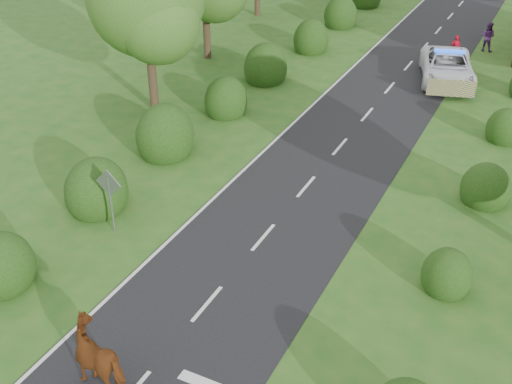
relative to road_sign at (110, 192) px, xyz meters
The scene contains 11 objects.
ground 5.63m from the road_sign, 21.80° to the right, with size 120.00×120.00×0.00m, color #255B1C.
road 14.03m from the road_sign, 68.96° to the left, with size 6.00×70.00×0.02m, color black.
road_markings 11.56m from the road_sign, 72.72° to the left, with size 4.96×70.00×0.01m.
hedgerow_left 9.85m from the road_sign, 98.87° to the left, with size 2.75×50.41×3.00m.
hedgerow_right 14.85m from the road_sign, 38.46° to the left, with size 2.10×45.78×2.10m.
tree_left_a 11.55m from the road_sign, 115.73° to the left, with size 5.74×5.60×8.38m.
road_sign is the anchor object (origin of this frame).
cow 7.23m from the road_sign, 54.65° to the right, with size 1.17×2.22×1.57m, color #592B0E.
police_van 21.78m from the road_sign, 69.83° to the left, with size 4.28×6.50×1.80m.
pedestrian_red 24.99m from the road_sign, 73.10° to the left, with size 0.60×0.40×1.65m, color #AF0A1E.
pedestrian_purple 28.28m from the road_sign, 72.21° to the left, with size 0.89×0.69×1.83m, color #5F2B78.
Camera 1 is at (8.09, -12.96, 13.07)m, focal length 45.00 mm.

